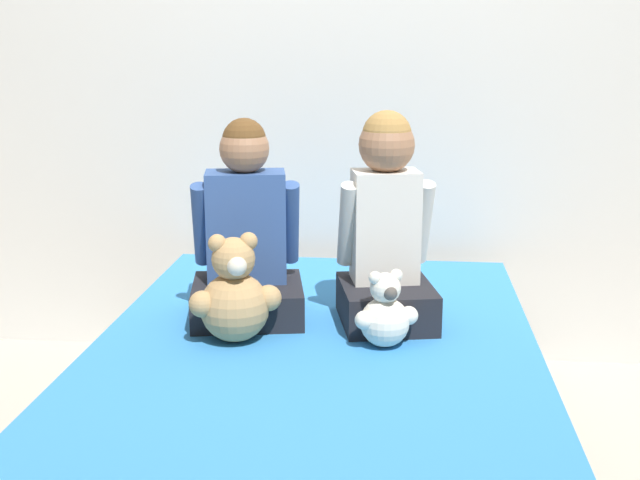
# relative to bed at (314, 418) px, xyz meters

# --- Properties ---
(wall_behind_bed) EXTENTS (8.00, 0.06, 2.50)m
(wall_behind_bed) POSITION_rel_bed_xyz_m (0.00, 1.12, 1.02)
(wall_behind_bed) COLOR silver
(wall_behind_bed) RESTS_ON ground_plane
(bed) EXTENTS (1.34, 1.94, 0.47)m
(bed) POSITION_rel_bed_xyz_m (0.00, 0.00, 0.00)
(bed) COLOR #2D2D33
(bed) RESTS_ON ground_plane
(child_on_left) EXTENTS (0.40, 0.38, 0.64)m
(child_on_left) POSITION_rel_bed_xyz_m (-0.25, 0.25, 0.49)
(child_on_left) COLOR black
(child_on_left) RESTS_ON bed
(child_on_right) EXTENTS (0.34, 0.37, 0.67)m
(child_on_right) POSITION_rel_bed_xyz_m (0.20, 0.25, 0.53)
(child_on_right) COLOR black
(child_on_right) RESTS_ON bed
(teddy_bear_held_by_left_child) EXTENTS (0.26, 0.21, 0.33)m
(teddy_bear_held_by_left_child) POSITION_rel_bed_xyz_m (-0.24, 0.01, 0.38)
(teddy_bear_held_by_left_child) COLOR tan
(teddy_bear_held_by_left_child) RESTS_ON bed
(teddy_bear_held_by_right_child) EXTENTS (0.18, 0.15, 0.23)m
(teddy_bear_held_by_right_child) POSITION_rel_bed_xyz_m (0.21, 0.02, 0.33)
(teddy_bear_held_by_right_child) COLOR silver
(teddy_bear_held_by_right_child) RESTS_ON bed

